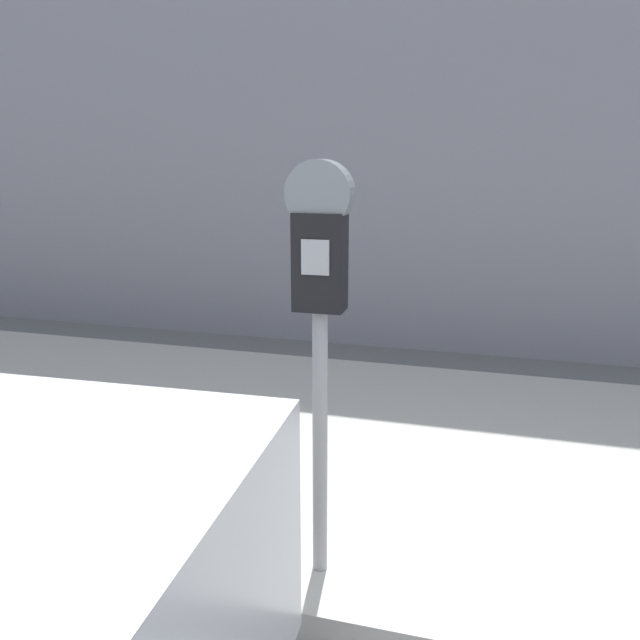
% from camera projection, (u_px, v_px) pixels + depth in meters
% --- Properties ---
extents(sidewalk, '(24.00, 2.80, 0.12)m').
position_uv_depth(sidewalk, '(433.00, 460.00, 3.42)').
color(sidewalk, '#ADAAA3').
rests_on(sidewalk, ground_plane).
extents(building_facade, '(24.00, 0.30, 4.96)m').
position_uv_depth(building_facade, '(475.00, 54.00, 5.02)').
color(building_facade, gray).
rests_on(building_facade, ground_plane).
extents(parking_meter, '(0.22, 0.12, 1.55)m').
position_uv_depth(parking_meter, '(320.00, 285.00, 2.15)').
color(parking_meter, gray).
rests_on(parking_meter, sidewalk).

